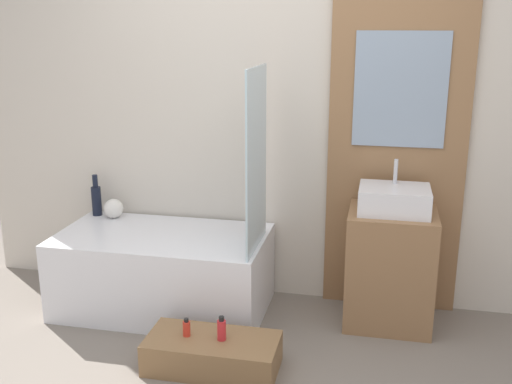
# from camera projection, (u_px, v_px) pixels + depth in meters

# --- Properties ---
(wall_tiled_back) EXTENTS (4.20, 0.06, 2.60)m
(wall_tiled_back) POSITION_uv_depth(u_px,v_px,m) (278.00, 104.00, 3.83)
(wall_tiled_back) COLOR beige
(wall_tiled_back) RESTS_ON ground_plane
(wall_wood_accent) EXTENTS (0.84, 0.04, 2.60)m
(wall_wood_accent) POSITION_uv_depth(u_px,v_px,m) (399.00, 108.00, 3.63)
(wall_wood_accent) COLOR #8E6642
(wall_wood_accent) RESTS_ON ground_plane
(bathtub) EXTENTS (1.33, 0.73, 0.51)m
(bathtub) POSITION_uv_depth(u_px,v_px,m) (163.00, 271.00, 3.86)
(bathtub) COLOR white
(bathtub) RESTS_ON ground_plane
(glass_shower_screen) EXTENTS (0.01, 0.52, 1.06)m
(glass_shower_screen) POSITION_uv_depth(u_px,v_px,m) (256.00, 160.00, 3.44)
(glass_shower_screen) COLOR silver
(glass_shower_screen) RESTS_ON bathtub
(wooden_step_bench) EXTENTS (0.71, 0.34, 0.18)m
(wooden_step_bench) POSITION_uv_depth(u_px,v_px,m) (212.00, 353.00, 3.22)
(wooden_step_bench) COLOR olive
(wooden_step_bench) RESTS_ON ground_plane
(vanity_cabinet) EXTENTS (0.52, 0.45, 0.72)m
(vanity_cabinet) POSITION_uv_depth(u_px,v_px,m) (390.00, 268.00, 3.66)
(vanity_cabinet) COLOR #8E6642
(vanity_cabinet) RESTS_ON ground_plane
(sink) EXTENTS (0.41, 0.33, 0.30)m
(sink) POSITION_uv_depth(u_px,v_px,m) (394.00, 199.00, 3.54)
(sink) COLOR white
(sink) RESTS_ON vanity_cabinet
(vase_tall_dark) EXTENTS (0.07, 0.07, 0.29)m
(vase_tall_dark) POSITION_uv_depth(u_px,v_px,m) (96.00, 199.00, 4.14)
(vase_tall_dark) COLOR black
(vase_tall_dark) RESTS_ON bathtub
(vase_round_light) EXTENTS (0.13, 0.13, 0.13)m
(vase_round_light) POSITION_uv_depth(u_px,v_px,m) (114.00, 208.00, 4.10)
(vase_round_light) COLOR silver
(vase_round_light) RESTS_ON bathtub
(bottle_soap_primary) EXTENTS (0.04, 0.04, 0.10)m
(bottle_soap_primary) POSITION_uv_depth(u_px,v_px,m) (187.00, 328.00, 3.21)
(bottle_soap_primary) COLOR red
(bottle_soap_primary) RESTS_ON wooden_step_bench
(bottle_soap_secondary) EXTENTS (0.05, 0.05, 0.14)m
(bottle_soap_secondary) POSITION_uv_depth(u_px,v_px,m) (222.00, 329.00, 3.17)
(bottle_soap_secondary) COLOR red
(bottle_soap_secondary) RESTS_ON wooden_step_bench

